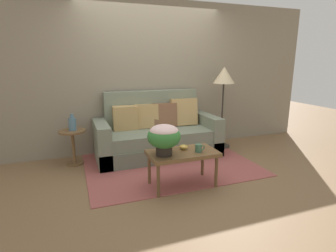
% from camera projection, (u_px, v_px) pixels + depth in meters
% --- Properties ---
extents(ground_plane, '(14.00, 14.00, 0.00)m').
position_uv_depth(ground_plane, '(174.00, 169.00, 4.06)').
color(ground_plane, brown).
extents(wall_back, '(6.40, 0.12, 2.62)m').
position_uv_depth(wall_back, '(151.00, 77.00, 4.81)').
color(wall_back, gray).
rests_on(wall_back, ground).
extents(area_rug, '(2.55, 1.87, 0.01)m').
position_uv_depth(area_rug, '(170.00, 164.00, 4.23)').
color(area_rug, '#994C47').
rests_on(area_rug, ground).
extents(couch, '(2.06, 0.87, 1.08)m').
position_uv_depth(couch, '(157.00, 135.00, 4.60)').
color(couch, '#626B59').
rests_on(couch, ground).
extents(coffee_table, '(0.88, 0.48, 0.47)m').
position_uv_depth(coffee_table, '(183.00, 155.00, 3.43)').
color(coffee_table, brown).
rests_on(coffee_table, ground).
extents(side_table, '(0.40, 0.40, 0.55)m').
position_uv_depth(side_table, '(73.00, 141.00, 4.16)').
color(side_table, brown).
rests_on(side_table, ground).
extents(floor_lamp, '(0.39, 0.39, 1.49)m').
position_uv_depth(floor_lamp, '(224.00, 81.00, 4.82)').
color(floor_lamp, '#2D2823').
rests_on(floor_lamp, ground).
extents(potted_plant, '(0.41, 0.41, 0.38)m').
position_uv_depth(potted_plant, '(164.00, 136.00, 3.23)').
color(potted_plant, black).
rests_on(potted_plant, coffee_table).
extents(coffee_mug, '(0.13, 0.09, 0.10)m').
position_uv_depth(coffee_mug, '(199.00, 148.00, 3.39)').
color(coffee_mug, '#3D664C').
rests_on(coffee_mug, coffee_table).
extents(snack_bowl, '(0.11, 0.11, 0.06)m').
position_uv_depth(snack_bowl, '(184.00, 147.00, 3.49)').
color(snack_bowl, gold).
rests_on(snack_bowl, coffee_table).
extents(table_vase, '(0.11, 0.11, 0.26)m').
position_uv_depth(table_vase, '(72.00, 124.00, 4.10)').
color(table_vase, slate).
rests_on(table_vase, side_table).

